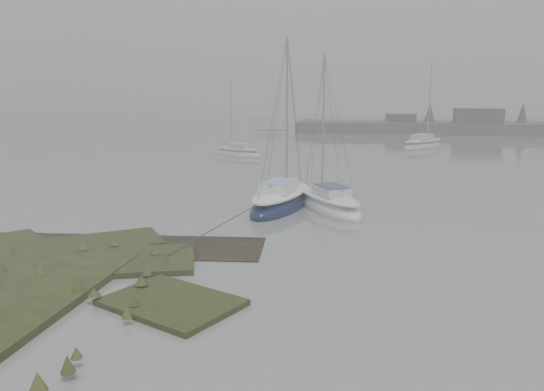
# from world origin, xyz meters

# --- Properties ---
(ground) EXTENTS (160.00, 160.00, 0.00)m
(ground) POSITION_xyz_m (0.00, 30.00, 0.00)
(ground) COLOR slate
(ground) RESTS_ON ground
(far_shoreline) EXTENTS (60.00, 8.00, 4.15)m
(far_shoreline) POSITION_xyz_m (26.84, 61.90, 0.85)
(far_shoreline) COLOR #4C4F51
(far_shoreline) RESTS_ON ground
(sailboat_main) EXTENTS (3.25, 6.62, 8.95)m
(sailboat_main) POSITION_xyz_m (1.50, 11.99, 0.28)
(sailboat_main) COLOR #0B1533
(sailboat_main) RESTS_ON ground
(sailboat_white) EXTENTS (4.52, 5.83, 8.01)m
(sailboat_white) POSITION_xyz_m (3.85, 11.97, 0.25)
(sailboat_white) COLOR silver
(sailboat_white) RESTS_ON ground
(sailboat_far_a) EXTENTS (5.35, 3.84, 7.25)m
(sailboat_far_a) POSITION_xyz_m (-5.65, 32.17, 0.22)
(sailboat_far_a) COLOR silver
(sailboat_far_a) RESTS_ON ground
(sailboat_far_b) EXTENTS (5.42, 6.52, 9.12)m
(sailboat_far_b) POSITION_xyz_m (11.13, 41.42, 0.28)
(sailboat_far_b) COLOR #B6BAC1
(sailboat_far_b) RESTS_ON ground
(sailboat_far_c) EXTENTS (5.21, 1.96, 7.24)m
(sailboat_far_c) POSITION_xyz_m (-6.44, 56.14, 0.22)
(sailboat_far_c) COLOR #A1A6AB
(sailboat_far_c) RESTS_ON ground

